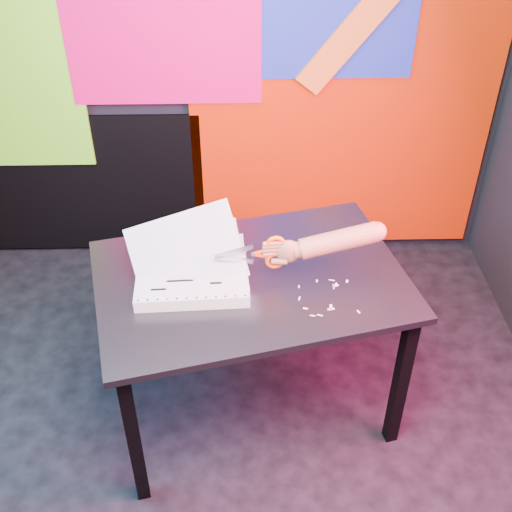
{
  "coord_description": "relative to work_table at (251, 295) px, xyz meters",
  "views": [
    {
      "loc": [
        0.12,
        -1.64,
        2.34
      ],
      "look_at": [
        0.17,
        0.26,
        0.87
      ],
      "focal_mm": 45.0,
      "sensor_mm": 36.0,
      "label": 1
    }
  ],
  "objects": [
    {
      "name": "work_table",
      "position": [
        0.0,
        0.0,
        0.0
      ],
      "size": [
        1.34,
        1.05,
        0.75
      ],
      "rotation": [
        0.0,
        0.0,
        0.23
      ],
      "color": "black",
      "rests_on": "ground"
    },
    {
      "name": "room",
      "position": [
        -0.15,
        -0.28,
        0.69
      ],
      "size": [
        3.01,
        3.01,
        2.71
      ],
      "color": "black",
      "rests_on": "ground"
    },
    {
      "name": "printout_stack",
      "position": [
        -0.22,
        -0.03,
        0.12
      ],
      "size": [
        0.48,
        0.33,
        0.32
      ],
      "rotation": [
        0.0,
        0.0,
        0.04
      ],
      "color": "beige",
      "rests_on": "work_table"
    },
    {
      "name": "hand_forearm",
      "position": [
        0.3,
        0.0,
        0.25
      ],
      "size": [
        0.46,
        0.11,
        0.15
      ],
      "rotation": [
        0.0,
        0.0,
        0.11
      ],
      "color": "brown",
      "rests_on": "work_table"
    },
    {
      "name": "scissors",
      "position": [
        0.07,
        -0.02,
        0.23
      ],
      "size": [
        0.27,
        0.04,
        0.15
      ],
      "rotation": [
        0.0,
        0.0,
        0.11
      ],
      "color": "silver",
      "rests_on": "printout_stack"
    },
    {
      "name": "paper_clippings",
      "position": [
        0.29,
        -0.12,
        0.09
      ],
      "size": [
        0.22,
        0.21,
        0.0
      ],
      "color": "silver",
      "rests_on": "work_table"
    },
    {
      "name": "backdrop",
      "position": [
        -0.09,
        1.18,
        0.3
      ],
      "size": [
        2.88,
        0.05,
        2.08
      ],
      "color": "#BC1E04",
      "rests_on": "ground"
    }
  ]
}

